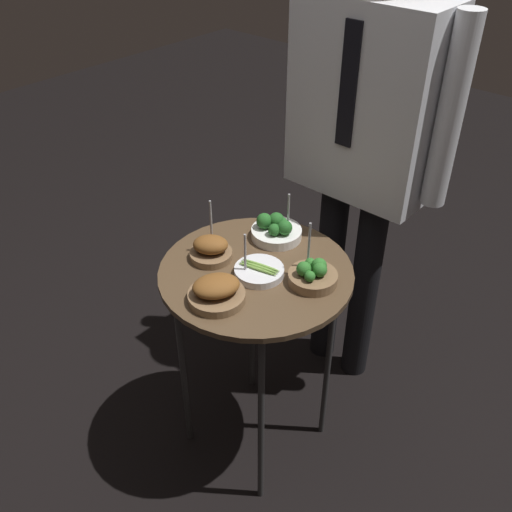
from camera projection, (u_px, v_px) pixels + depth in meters
ground_plane at (256, 433)px, 2.09m from camera, size 8.00×8.00×0.00m
serving_cart at (256, 290)px, 1.69m from camera, size 0.57×0.57×0.76m
bowl_broccoli_front_center at (313, 275)px, 1.59m from camera, size 0.14×0.14×0.17m
bowl_roast_mid_right at (211, 249)px, 1.68m from camera, size 0.13×0.13×0.18m
bowl_asparagus_mid_left at (259, 271)px, 1.62m from camera, size 0.14×0.14×0.14m
bowl_broccoli_back_left at (276, 230)px, 1.77m from camera, size 0.16×0.16×0.14m
bowl_roast_center at (216, 291)px, 1.52m from camera, size 0.16×0.16×0.07m
waiter_figure at (365, 124)px, 1.79m from camera, size 0.61×0.23×1.64m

